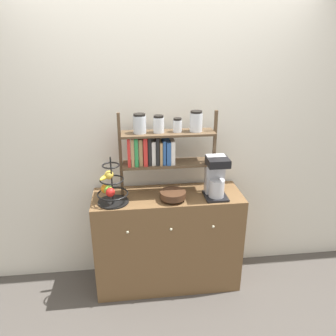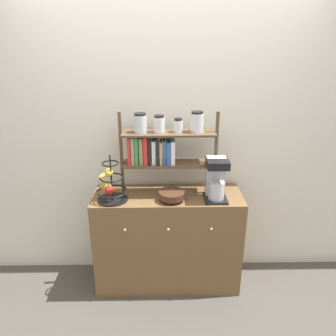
# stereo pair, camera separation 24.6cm
# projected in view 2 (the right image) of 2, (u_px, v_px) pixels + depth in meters

# --- Properties ---
(ground_plane) EXTENTS (12.00, 12.00, 0.00)m
(ground_plane) POSITION_uv_depth(u_px,v_px,m) (168.00, 297.00, 2.86)
(ground_plane) COLOR #47423D
(wall_back) EXTENTS (7.00, 0.05, 2.60)m
(wall_back) POSITION_uv_depth(u_px,v_px,m) (167.00, 138.00, 2.82)
(wall_back) COLOR silver
(wall_back) RESTS_ON ground_plane
(sideboard) EXTENTS (1.25, 0.45, 0.88)m
(sideboard) POSITION_uv_depth(u_px,v_px,m) (168.00, 240.00, 2.90)
(sideboard) COLOR brown
(sideboard) RESTS_ON ground_plane
(coffee_maker) EXTENTS (0.18, 0.21, 0.35)m
(coffee_maker) POSITION_uv_depth(u_px,v_px,m) (216.00, 179.00, 2.62)
(coffee_maker) COLOR black
(coffee_maker) RESTS_ON sideboard
(fruit_stand) EXTENTS (0.25, 0.25, 0.38)m
(fruit_stand) POSITION_uv_depth(u_px,v_px,m) (110.00, 186.00, 2.60)
(fruit_stand) COLOR black
(fruit_stand) RESTS_ON sideboard
(wooden_bowl) EXTENTS (0.21, 0.21, 0.08)m
(wooden_bowl) POSITION_uv_depth(u_px,v_px,m) (172.00, 195.00, 2.63)
(wooden_bowl) COLOR #422819
(wooden_bowl) RESTS_ON sideboard
(shelf_hutch) EXTENTS (0.79, 0.20, 0.69)m
(shelf_hutch) POSITION_uv_depth(u_px,v_px,m) (160.00, 144.00, 2.62)
(shelf_hutch) COLOR brown
(shelf_hutch) RESTS_ON sideboard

